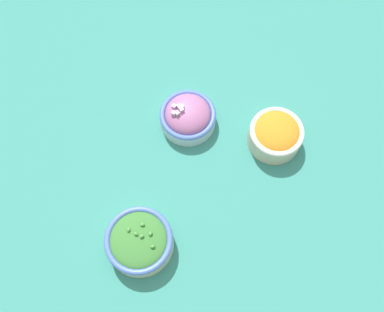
% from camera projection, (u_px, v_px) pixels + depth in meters
% --- Properties ---
extents(ground_plane, '(3.00, 3.00, 0.00)m').
position_uv_depth(ground_plane, '(192.00, 161.00, 0.96)').
color(ground_plane, '#337F75').
extents(bowl_broccoli, '(0.14, 0.14, 0.07)m').
position_uv_depth(bowl_broccoli, '(139.00, 241.00, 0.86)').
color(bowl_broccoli, beige).
rests_on(bowl_broccoli, ground_plane).
extents(bowl_red_onion, '(0.13, 0.13, 0.07)m').
position_uv_depth(bowl_red_onion, '(188.00, 116.00, 0.97)').
color(bowl_red_onion, '#B2C1CC').
rests_on(bowl_red_onion, ground_plane).
extents(bowl_carrots, '(0.12, 0.12, 0.07)m').
position_uv_depth(bowl_carrots, '(276.00, 134.00, 0.95)').
color(bowl_carrots, beige).
rests_on(bowl_carrots, ground_plane).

